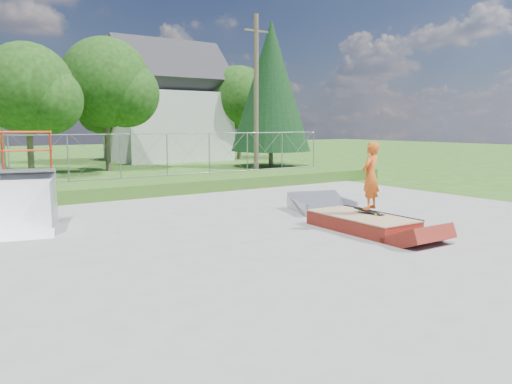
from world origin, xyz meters
TOP-DOWN VIEW (x-y plane):
  - ground at (0.00, 0.00)m, footprint 120.00×120.00m
  - concrete_pad at (0.00, 0.00)m, footprint 20.00×16.00m
  - grass_berm at (0.00, 9.50)m, footprint 24.00×3.00m
  - grind_box at (2.46, -0.18)m, footprint 1.39×2.78m
  - flat_bank_ramp at (3.45, 2.43)m, footprint 2.11×2.18m
  - skateboard at (2.76, -0.15)m, footprint 0.37×0.82m
  - skater at (2.76, -0.15)m, footprint 0.72×0.59m
  - chain_link_fence at (0.00, 10.50)m, footprint 20.00×0.06m
  - gable_house at (9.00, 26.00)m, footprint 8.40×6.08m
  - utility_pole at (7.50, 12.00)m, footprint 0.24×0.24m
  - tree_left_near at (-1.75, 17.83)m, footprint 4.76×4.48m
  - tree_center at (2.78, 19.81)m, footprint 5.44×5.12m
  - tree_right_far at (14.27, 23.82)m, footprint 5.10×4.80m
  - tree_back_mid at (5.21, 27.86)m, footprint 4.08×3.84m
  - conifer_tree at (12.00, 17.00)m, footprint 5.04×5.04m

SIDE VIEW (x-z plane):
  - ground at x=0.00m, z-range 0.00..0.00m
  - concrete_pad at x=0.00m, z-range 0.00..0.04m
  - grind_box at x=2.46m, z-range 0.00..0.41m
  - grass_berm at x=0.00m, z-range 0.00..0.50m
  - flat_bank_ramp at x=3.45m, z-range 0.00..0.50m
  - skateboard at x=2.76m, z-range 0.39..0.52m
  - skater at x=2.76m, z-range 0.45..2.15m
  - chain_link_fence at x=0.00m, z-range 0.50..2.30m
  - tree_back_mid at x=5.21m, z-range 0.78..6.48m
  - gable_house at x=9.00m, z-range -0.63..8.31m
  - utility_pole at x=7.50m, z-range 0.00..8.00m
  - tree_left_near at x=-1.75m, z-range 0.91..7.56m
  - tree_right_far at x=14.27m, z-range 0.98..8.10m
  - tree_center at x=2.78m, z-range 1.05..8.65m
  - conifer_tree at x=12.00m, z-range 0.50..9.60m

